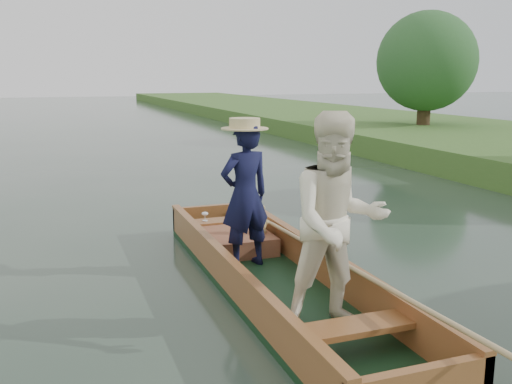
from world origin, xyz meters
name	(u,v)px	position (x,y,z in m)	size (l,w,h in m)	color
ground	(276,292)	(0.00, 0.00, 0.00)	(120.00, 120.00, 0.00)	#283D30
trees_far	(99,62)	(-0.97, 7.90, 2.51)	(22.92, 17.44, 4.51)	#47331E
punt	(291,237)	(0.03, -0.29, 0.67)	(1.16, 5.35, 1.94)	#133219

